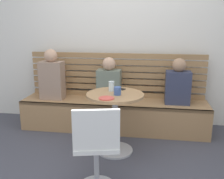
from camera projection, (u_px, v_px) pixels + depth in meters
name	position (u px, v px, depth m)	size (l,w,h in m)	color
ground	(97.00, 173.00, 2.73)	(8.00, 8.00, 0.00)	#42424C
back_wall	(118.00, 29.00, 3.94)	(5.20, 0.10, 2.90)	silver
booth_bench	(114.00, 115.00, 3.82)	(2.70, 0.52, 0.44)	#A87C51
booth_backrest	(116.00, 75.00, 3.91)	(2.65, 0.04, 0.67)	#9A7249
cafe_table	(115.00, 111.00, 3.08)	(0.68, 0.68, 0.74)	#ADADB2
white_chair	(96.00, 146.00, 2.32)	(0.48, 0.48, 0.85)	#ADADB2
person_adult	(52.00, 77.00, 3.81)	(0.34, 0.22, 0.74)	#9E7F6B
person_child_left	(109.00, 82.00, 3.74)	(0.34, 0.22, 0.63)	slate
person_child_middle	(178.00, 84.00, 3.58)	(0.34, 0.22, 0.64)	#333851
cup_mug_blue	(117.00, 91.00, 2.95)	(0.08, 0.08, 0.10)	#3D5B9E
cup_glass_tall	(111.00, 86.00, 3.12)	(0.07, 0.07, 0.12)	silver
plate_small	(106.00, 98.00, 2.81)	(0.17, 0.17, 0.01)	#DB4C42
phone_on_table	(120.00, 89.00, 3.22)	(0.07, 0.14, 0.01)	black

